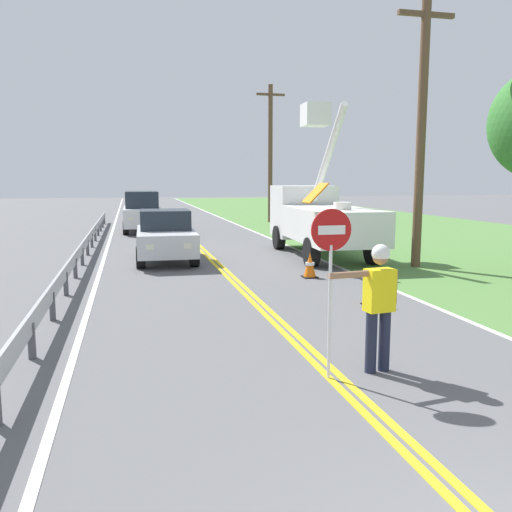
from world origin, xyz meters
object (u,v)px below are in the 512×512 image
(utility_pole_near, at_px, (421,128))
(stop_sign_paddle, at_px, (331,256))
(traffic_cone_lead, at_px, (373,290))
(utility_bucket_truck, at_px, (318,216))
(oncoming_sedan_nearest, at_px, (166,236))
(traffic_cone_mid, at_px, (310,266))
(utility_pole_mid, at_px, (270,152))
(flagger_worker, at_px, (379,300))
(oncoming_suv_second, at_px, (142,211))

(utility_pole_near, bearing_deg, stop_sign_paddle, -126.38)
(stop_sign_paddle, xyz_separation_m, traffic_cone_lead, (2.48, 3.79, -1.37))
(stop_sign_paddle, distance_m, utility_bucket_truck, 12.21)
(oncoming_sedan_nearest, distance_m, traffic_cone_mid, 5.44)
(oncoming_sedan_nearest, xyz_separation_m, traffic_cone_lead, (3.93, -7.44, -0.50))
(oncoming_sedan_nearest, bearing_deg, utility_pole_mid, 63.16)
(stop_sign_paddle, bearing_deg, utility_bucket_truck, 70.77)
(utility_pole_mid, height_order, traffic_cone_lead, utility_pole_mid)
(utility_pole_near, bearing_deg, utility_bucket_truck, 121.73)
(utility_pole_near, height_order, traffic_cone_lead, utility_pole_near)
(traffic_cone_mid, bearing_deg, traffic_cone_lead, -86.13)
(traffic_cone_mid, bearing_deg, flagger_worker, -101.70)
(utility_pole_near, relative_size, utility_pole_mid, 0.95)
(stop_sign_paddle, height_order, traffic_cone_mid, stop_sign_paddle)
(utility_pole_near, relative_size, traffic_cone_lead, 11.57)
(utility_bucket_truck, bearing_deg, stop_sign_paddle, -109.23)
(flagger_worker, relative_size, traffic_cone_lead, 2.61)
(flagger_worker, bearing_deg, utility_bucket_truck, 74.08)
(oncoming_sedan_nearest, bearing_deg, utility_pole_near, -21.75)
(flagger_worker, distance_m, oncoming_sedan_nearest, 11.35)
(flagger_worker, bearing_deg, utility_pole_near, 56.90)
(utility_pole_near, height_order, utility_pole_mid, utility_pole_mid)
(utility_bucket_truck, bearing_deg, traffic_cone_mid, -112.60)
(flagger_worker, distance_m, utility_bucket_truck, 11.89)
(traffic_cone_lead, bearing_deg, utility_pole_near, 51.10)
(stop_sign_paddle, bearing_deg, utility_pole_mid, 76.83)
(stop_sign_paddle, height_order, utility_bucket_truck, utility_bucket_truck)
(flagger_worker, distance_m, traffic_cone_mid, 7.35)
(oncoming_sedan_nearest, height_order, oncoming_suv_second, oncoming_suv_second)
(traffic_cone_lead, bearing_deg, oncoming_suv_second, 103.97)
(oncoming_sedan_nearest, xyz_separation_m, utility_pole_mid, (7.58, 14.98, 3.60))
(stop_sign_paddle, bearing_deg, traffic_cone_mid, 72.81)
(oncoming_sedan_nearest, bearing_deg, flagger_worker, -78.75)
(utility_pole_mid, bearing_deg, utility_bucket_truck, -98.18)
(traffic_cone_lead, relative_size, traffic_cone_mid, 1.00)
(stop_sign_paddle, distance_m, traffic_cone_mid, 7.72)
(flagger_worker, distance_m, utility_pole_near, 10.21)
(utility_pole_near, xyz_separation_m, traffic_cone_mid, (-3.82, -0.97, -3.89))
(flagger_worker, distance_m, stop_sign_paddle, 1.02)
(flagger_worker, distance_m, oncoming_suv_second, 21.74)
(stop_sign_paddle, xyz_separation_m, traffic_cone_mid, (2.25, 7.26, -1.37))
(oncoming_suv_second, xyz_separation_m, utility_pole_mid, (8.10, 4.55, 3.37))
(stop_sign_paddle, bearing_deg, traffic_cone_lead, 56.79)
(flagger_worker, xyz_separation_m, utility_pole_near, (5.30, 8.13, 3.18))
(utility_pole_near, distance_m, utility_pole_mid, 17.98)
(utility_bucket_truck, height_order, traffic_cone_lead, utility_bucket_truck)
(flagger_worker, height_order, utility_pole_near, utility_pole_near)
(oncoming_sedan_nearest, relative_size, traffic_cone_lead, 5.92)
(stop_sign_paddle, bearing_deg, utility_pole_near, 53.62)
(flagger_worker, bearing_deg, oncoming_sedan_nearest, 101.25)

